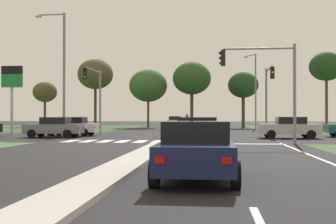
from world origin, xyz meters
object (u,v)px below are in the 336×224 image
car_navy_seventh (197,150)px  car_white_eighth (72,126)px  pedestrian_at_median (187,120)px  treeline_second (95,74)px  traffic_signal_far_right (268,88)px  treeline_fourth (192,79)px  treeline_sixth (326,67)px  treeline_near (45,92)px  street_lamp_second (62,68)px  car_grey_sixth (54,127)px  street_lamp_third (255,87)px  treeline_fifth (243,85)px  car_silver_fifth (289,127)px  car_beige_second (175,122)px  traffic_signal_far_left (95,89)px  car_blue_third (198,136)px  traffic_signal_near_right (267,76)px  treeline_third (148,86)px  fuel_price_totem (12,85)px

car_navy_seventh → car_white_eighth: size_ratio=1.01×
pedestrian_at_median → treeline_second: size_ratio=0.18×
traffic_signal_far_right → treeline_fourth: (-7.62, 21.80, 2.82)m
treeline_sixth → treeline_near: bearing=174.5°
street_lamp_second → car_grey_sixth: bearing=151.2°
car_white_eighth → street_lamp_second: (0.31, -3.28, 4.46)m
street_lamp_third → treeline_second: size_ratio=0.97×
car_white_eighth → treeline_fifth: bearing=-31.7°
car_silver_fifth → street_lamp_third: bearing=0.6°
car_beige_second → car_silver_fifth: car_beige_second is taller
traffic_signal_far_right → car_beige_second: bearing=114.4°
car_beige_second → treeline_fourth: (2.31, -0.06, 6.02)m
street_lamp_third → traffic_signal_far_right: bearing=-91.9°
traffic_signal_far_left → treeline_fifth: treeline_fifth is taller
car_silver_fifth → street_lamp_second: bearing=93.6°
car_blue_third → treeline_fourth: bearing=93.0°
traffic_signal_far_left → treeline_fourth: bearing=71.1°
car_blue_third → car_navy_seventh: bearing=-88.3°
car_navy_seventh → traffic_signal_far_right: traffic_signal_far_right is taller
pedestrian_at_median → treeline_fifth: treeline_fifth is taller
car_blue_third → car_silver_fifth: (6.24, 14.56, -0.00)m
car_white_eighth → traffic_signal_near_right: size_ratio=0.74×
car_silver_fifth → treeline_third: treeline_third is taller
street_lamp_second → treeline_second: treeline_second is taller
car_silver_fifth → street_lamp_second: 17.53m
car_beige_second → traffic_signal_far_right: 24.22m
car_silver_fifth → traffic_signal_near_right: size_ratio=0.75×
car_white_eighth → street_lamp_second: bearing=-174.7°
street_lamp_second → treeline_third: street_lamp_second is taller
car_silver_fifth → treeline_fourth: 28.96m
fuel_price_totem → car_silver_fifth: bearing=-6.0°
treeline_sixth → traffic_signal_far_left: bearing=-140.0°
car_white_eighth → treeline_third: bearing=-5.5°
traffic_signal_far_left → treeline_third: treeline_third is taller
car_navy_seventh → street_lamp_third: 45.01m
street_lamp_second → pedestrian_at_median: size_ratio=5.21×
car_silver_fifth → treeline_fourth: size_ratio=0.48×
car_blue_third → traffic_signal_far_left: 22.05m
fuel_price_totem → treeline_near: 29.03m
car_white_eighth → treeline_near: size_ratio=0.64×
treeline_fourth → treeline_fifth: (7.11, 0.89, -0.93)m
traffic_signal_far_right → fuel_price_totem: 21.86m
car_grey_sixth → fuel_price_totem: fuel_price_totem is taller
fuel_price_totem → treeline_sixth: treeline_sixth is taller
car_blue_third → treeline_fifth: treeline_fifth is taller
traffic_signal_near_right → street_lamp_second: size_ratio=0.63×
car_grey_sixth → fuel_price_totem: (-4.85, 3.03, 3.50)m
car_grey_sixth → car_white_eighth: (0.41, 2.88, 0.00)m
treeline_near → treeline_third: (16.10, -2.04, 0.73)m
traffic_signal_near_right → treeline_second: size_ratio=0.59×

